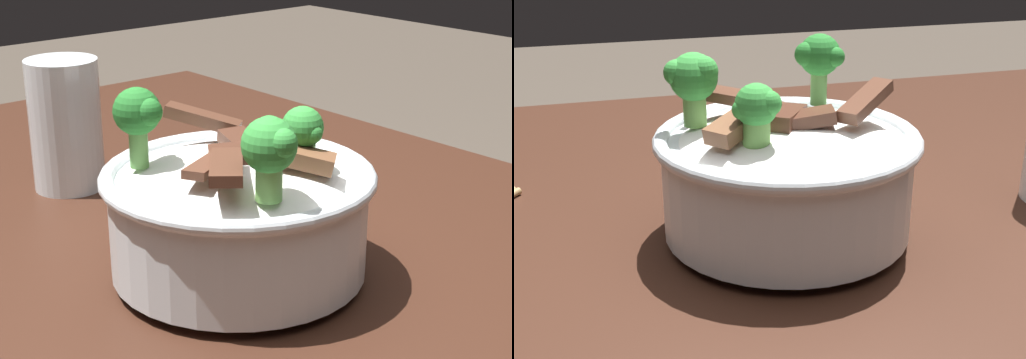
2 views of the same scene
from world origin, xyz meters
TOP-DOWN VIEW (x-y plane):
  - dining_table at (0.00, 0.00)m, footprint 1.22×0.85m
  - rice_bowl at (0.00, 0.03)m, footprint 0.21×0.21m

SIDE VIEW (x-z plane):
  - dining_table at x=0.00m, z-range 0.30..1.11m
  - rice_bowl at x=0.00m, z-range 0.80..0.95m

